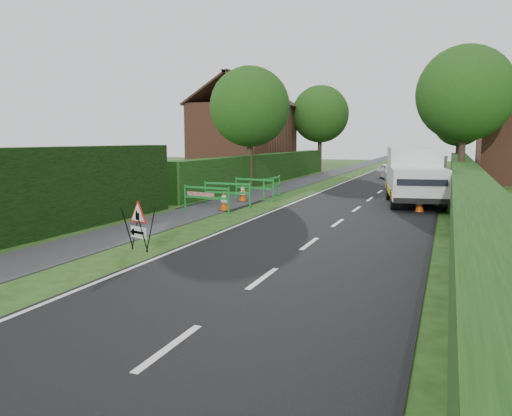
# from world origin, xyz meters

# --- Properties ---
(ground) EXTENTS (120.00, 120.00, 0.00)m
(ground) POSITION_xyz_m (0.00, 0.00, 0.00)
(ground) COLOR #233F12
(ground) RESTS_ON ground
(road_surface) EXTENTS (6.00, 90.00, 0.02)m
(road_surface) POSITION_xyz_m (2.50, 35.00, 0.00)
(road_surface) COLOR black
(road_surface) RESTS_ON ground
(footpath) EXTENTS (2.00, 90.00, 0.02)m
(footpath) POSITION_xyz_m (-3.00, 35.00, 0.01)
(footpath) COLOR #2D2D30
(footpath) RESTS_ON ground
(hedge_west_far) EXTENTS (1.00, 24.00, 1.80)m
(hedge_west_far) POSITION_xyz_m (-5.00, 22.00, 0.00)
(hedge_west_far) COLOR #14380F
(hedge_west_far) RESTS_ON ground
(hedge_east) EXTENTS (1.20, 50.00, 1.50)m
(hedge_east) POSITION_xyz_m (6.50, 16.00, 0.00)
(hedge_east) COLOR #14380F
(hedge_east) RESTS_ON ground
(house_west) EXTENTS (7.50, 7.40, 7.88)m
(house_west) POSITION_xyz_m (-10.00, 30.00, 2.90)
(house_west) COLOR brown
(house_west) RESTS_ON ground
(tree_nw) EXTENTS (4.40, 4.40, 6.70)m
(tree_nw) POSITION_xyz_m (-4.60, 18.00, 4.48)
(tree_nw) COLOR #2D2116
(tree_nw) RESTS_ON ground
(tree_ne) EXTENTS (5.20, 5.20, 7.79)m
(tree_ne) POSITION_xyz_m (6.40, 22.00, 5.17)
(tree_ne) COLOR #2D2116
(tree_ne) RESTS_ON ground
(tree_fw) EXTENTS (4.80, 4.80, 7.24)m
(tree_fw) POSITION_xyz_m (-4.60, 34.00, 4.83)
(tree_fw) COLOR #2D2116
(tree_fw) RESTS_ON ground
(tree_fe) EXTENTS (4.20, 4.20, 6.33)m
(tree_fe) POSITION_xyz_m (6.40, 38.00, 4.22)
(tree_fe) COLOR #2D2116
(tree_fe) RESTS_ON ground
(triangle_sign) EXTENTS (0.90, 0.90, 1.05)m
(triangle_sign) POSITION_xyz_m (-1.21, 2.22, 0.73)
(triangle_sign) COLOR black
(triangle_sign) RESTS_ON ground
(works_van) EXTENTS (2.84, 5.46, 2.37)m
(works_van) POSITION_xyz_m (4.45, 13.85, 1.26)
(works_van) COLOR silver
(works_van) RESTS_ON ground
(traffic_cone_0) EXTENTS (0.38, 0.38, 0.79)m
(traffic_cone_0) POSITION_xyz_m (4.84, 11.54, 0.39)
(traffic_cone_0) COLOR black
(traffic_cone_0) RESTS_ON ground
(traffic_cone_1) EXTENTS (0.38, 0.38, 0.79)m
(traffic_cone_1) POSITION_xyz_m (4.83, 13.91, 0.39)
(traffic_cone_1) COLOR black
(traffic_cone_1) RESTS_ON ground
(traffic_cone_2) EXTENTS (0.38, 0.38, 0.79)m
(traffic_cone_2) POSITION_xyz_m (5.45, 15.46, 0.39)
(traffic_cone_2) COLOR black
(traffic_cone_2) RESTS_ON ground
(traffic_cone_3) EXTENTS (0.38, 0.38, 0.79)m
(traffic_cone_3) POSITION_xyz_m (-2.15, 9.26, 0.39)
(traffic_cone_3) COLOR black
(traffic_cone_3) RESTS_ON ground
(traffic_cone_4) EXTENTS (0.38, 0.38, 0.79)m
(traffic_cone_4) POSITION_xyz_m (-2.60, 12.16, 0.39)
(traffic_cone_4) COLOR black
(traffic_cone_4) RESTS_ON ground
(ped_barrier_0) EXTENTS (2.09, 0.66, 1.00)m
(ped_barrier_0) POSITION_xyz_m (-2.63, 8.73, 0.63)
(ped_barrier_0) COLOR #18842D
(ped_barrier_0) RESTS_ON ground
(ped_barrier_1) EXTENTS (2.06, 0.36, 1.00)m
(ped_barrier_1) POSITION_xyz_m (-2.63, 10.62, 0.63)
(ped_barrier_1) COLOR #18842D
(ped_barrier_1) RESTS_ON ground
(ped_barrier_2) EXTENTS (2.09, 0.77, 1.00)m
(ped_barrier_2) POSITION_xyz_m (-2.35, 12.95, 0.63)
(ped_barrier_2) COLOR #18842D
(ped_barrier_2) RESTS_ON ground
(ped_barrier_3) EXTENTS (0.40, 2.07, 1.00)m
(ped_barrier_3) POSITION_xyz_m (-1.83, 13.86, 0.63)
(ped_barrier_3) COLOR #18842D
(ped_barrier_3) RESTS_ON ground
(redwhite_plank) EXTENTS (1.45, 0.46, 0.25)m
(redwhite_plank) POSITION_xyz_m (-3.63, 10.17, 0.00)
(redwhite_plank) COLOR red
(redwhite_plank) RESTS_ON ground
(hatchback_car) EXTENTS (2.40, 3.50, 1.11)m
(hatchback_car) POSITION_xyz_m (2.07, 27.32, 0.55)
(hatchback_car) COLOR silver
(hatchback_car) RESTS_ON ground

